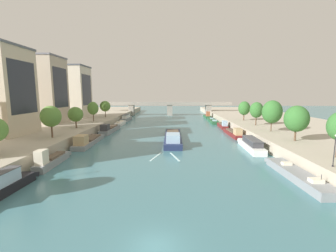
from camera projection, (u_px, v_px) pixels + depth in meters
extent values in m
plane|color=#42757F|center=(155.00, 247.00, 17.86)|extent=(400.00, 400.00, 0.00)
cube|color=#B2A893|center=(48.00, 127.00, 72.79)|extent=(36.00, 170.00, 2.58)
cube|color=#B2A893|center=(290.00, 127.00, 71.38)|extent=(36.00, 170.00, 2.58)
cube|color=#1E284C|center=(173.00, 138.00, 58.01)|extent=(4.03, 21.60, 1.18)
cube|color=#1E284C|center=(173.00, 131.00, 69.02)|extent=(3.83, 1.25, 0.96)
cube|color=#1E284C|center=(173.00, 136.00, 57.92)|extent=(4.12, 21.60, 0.06)
cube|color=#9EBCD6|center=(173.00, 138.00, 50.51)|extent=(3.02, 4.32, 1.80)
cube|color=black|center=(173.00, 135.00, 52.62)|extent=(2.42, 0.03, 0.50)
cube|color=brown|center=(173.00, 133.00, 60.02)|extent=(3.15, 11.23, 0.36)
cylinder|color=#232328|center=(176.00, 139.00, 51.41)|extent=(0.07, 0.07, 1.10)
cube|color=silver|center=(175.00, 157.00, 43.14)|extent=(2.00, 5.87, 0.03)
cube|color=silver|center=(156.00, 157.00, 43.21)|extent=(2.00, 5.87, 0.03)
cube|color=black|center=(31.00, 174.00, 32.00)|extent=(1.80, 1.30, 0.93)
cube|color=gray|center=(52.00, 162.00, 38.09)|extent=(2.07, 9.42, 1.15)
cube|color=gray|center=(66.00, 153.00, 43.05)|extent=(1.75, 1.29, 0.94)
cube|color=gray|center=(52.00, 158.00, 38.00)|extent=(2.11, 9.42, 0.06)
cube|color=beige|center=(41.00, 157.00, 34.68)|extent=(1.41, 1.91, 2.22)
cube|color=black|center=(44.00, 153.00, 35.57)|extent=(1.09, 0.06, 0.62)
cube|color=brown|center=(55.00, 156.00, 38.90)|extent=(1.55, 4.91, 0.36)
cylinder|color=#232328|center=(45.00, 160.00, 35.14)|extent=(0.07, 0.07, 1.10)
cube|color=gray|center=(89.00, 142.00, 54.18)|extent=(3.48, 15.08, 0.93)
cube|color=gray|center=(99.00, 135.00, 61.93)|extent=(2.96, 1.28, 0.83)
cube|color=gray|center=(89.00, 140.00, 54.11)|extent=(3.54, 15.08, 0.06)
cube|color=tan|center=(81.00, 140.00, 48.91)|extent=(2.39, 3.06, 2.01)
cube|color=black|center=(84.00, 137.00, 50.36)|extent=(1.85, 0.08, 0.56)
cube|color=brown|center=(91.00, 138.00, 55.56)|extent=(2.61, 7.86, 0.36)
cylinder|color=#232328|center=(84.00, 141.00, 49.57)|extent=(0.07, 0.07, 1.10)
cube|color=gray|center=(110.00, 130.00, 70.83)|extent=(3.05, 14.20, 1.20)
cube|color=gray|center=(116.00, 126.00, 78.15)|extent=(2.68, 1.30, 0.97)
cube|color=gray|center=(110.00, 128.00, 70.73)|extent=(3.11, 14.20, 0.06)
cube|color=#38383D|center=(105.00, 127.00, 65.85)|extent=(2.15, 2.87, 1.75)
cube|color=black|center=(106.00, 126.00, 67.22)|extent=(1.68, 0.06, 0.49)
cube|color=brown|center=(111.00, 127.00, 72.10)|extent=(2.31, 7.40, 0.36)
cylinder|color=#232328|center=(107.00, 128.00, 66.44)|extent=(0.07, 0.07, 1.10)
cube|color=silver|center=(120.00, 124.00, 85.04)|extent=(2.19, 10.23, 1.22)
cube|color=silver|center=(123.00, 122.00, 90.43)|extent=(2.07, 1.25, 0.98)
cube|color=silver|center=(120.00, 122.00, 84.94)|extent=(2.23, 10.23, 0.06)
cube|color=beige|center=(121.00, 121.00, 87.14)|extent=(1.09, 0.90, 0.40)
cube|color=beige|center=(118.00, 122.00, 82.07)|extent=(1.20, 1.10, 0.48)
cylinder|color=#232328|center=(119.00, 122.00, 81.82)|extent=(0.07, 0.07, 1.10)
cube|color=gray|center=(127.00, 119.00, 99.79)|extent=(2.86, 11.35, 1.25)
cube|color=gray|center=(130.00, 117.00, 105.68)|extent=(2.34, 1.35, 0.99)
cube|color=gray|center=(126.00, 118.00, 99.70)|extent=(2.91, 11.35, 0.06)
cube|color=white|center=(126.00, 116.00, 99.04)|extent=(2.26, 7.28, 1.41)
cube|color=#4C4C51|center=(126.00, 114.00, 98.93)|extent=(2.42, 7.50, 0.08)
cylinder|color=#232328|center=(125.00, 117.00, 96.26)|extent=(0.07, 0.07, 1.10)
cube|color=gray|center=(298.00, 176.00, 31.83)|extent=(3.10, 13.88, 1.08)
cube|color=gray|center=(273.00, 160.00, 38.99)|extent=(2.62, 1.30, 0.90)
cube|color=gray|center=(298.00, 172.00, 31.74)|extent=(3.16, 13.88, 0.06)
cube|color=beige|center=(287.00, 163.00, 34.72)|extent=(1.38, 0.94, 0.40)
cube|color=beige|center=(316.00, 180.00, 27.88)|extent=(1.53, 1.14, 0.48)
cylinder|color=#232328|center=(321.00, 179.00, 27.57)|extent=(0.07, 0.07, 1.10)
cube|color=silver|center=(251.00, 147.00, 48.69)|extent=(3.00, 12.09, 1.24)
cube|color=silver|center=(243.00, 140.00, 54.94)|extent=(2.47, 1.35, 0.99)
cube|color=silver|center=(251.00, 144.00, 48.59)|extent=(3.06, 12.09, 0.06)
cube|color=#38383D|center=(252.00, 141.00, 47.91)|extent=(2.38, 7.75, 1.17)
cube|color=#4C4C51|center=(252.00, 139.00, 47.82)|extent=(2.54, 7.99, 0.08)
cylinder|color=#232328|center=(259.00, 145.00, 44.93)|extent=(0.07, 0.07, 1.10)
cube|color=maroon|center=(233.00, 134.00, 64.60)|extent=(2.57, 12.90, 0.98)
cube|color=maroon|center=(227.00, 130.00, 71.30)|extent=(2.26, 1.25, 0.85)
cube|color=maroon|center=(233.00, 132.00, 64.52)|extent=(2.62, 12.90, 0.06)
cube|color=tan|center=(238.00, 132.00, 60.07)|extent=(1.81, 2.60, 1.72)
cube|color=black|center=(236.00, 130.00, 61.31)|extent=(1.41, 0.05, 0.48)
cube|color=brown|center=(232.00, 131.00, 65.77)|extent=(1.95, 6.72, 0.36)
cylinder|color=#232328|center=(238.00, 132.00, 60.62)|extent=(0.07, 0.07, 1.10)
cube|color=maroon|center=(222.00, 126.00, 79.44)|extent=(2.42, 10.98, 1.08)
cube|color=maroon|center=(220.00, 124.00, 85.16)|extent=(1.96, 1.30, 0.90)
cube|color=maroon|center=(223.00, 124.00, 79.35)|extent=(2.46, 10.98, 0.06)
cube|color=#9EBCD6|center=(225.00, 123.00, 75.56)|extent=(1.59, 2.24, 1.76)
cube|color=black|center=(224.00, 122.00, 76.61)|extent=(1.21, 0.08, 0.49)
cube|color=brown|center=(222.00, 123.00, 80.40)|extent=(1.78, 5.73, 0.36)
cylinder|color=#232328|center=(225.00, 124.00, 76.02)|extent=(0.07, 0.07, 1.10)
cube|color=#235633|center=(213.00, 121.00, 94.23)|extent=(3.25, 16.01, 0.99)
cube|color=#235633|center=(210.00, 119.00, 102.43)|extent=(2.65, 1.30, 0.86)
cube|color=#235633|center=(213.00, 120.00, 94.15)|extent=(3.30, 16.01, 0.06)
cube|color=#9EBCD6|center=(212.00, 118.00, 97.58)|extent=(1.40, 0.94, 0.40)
cube|color=#9EBCD6|center=(215.00, 120.00, 89.70)|extent=(1.55, 1.15, 0.48)
cylinder|color=#232328|center=(216.00, 120.00, 89.32)|extent=(0.07, 0.07, 1.10)
cube|color=#235633|center=(207.00, 117.00, 110.94)|extent=(2.16, 10.09, 1.10)
cube|color=#235633|center=(205.00, 115.00, 116.26)|extent=(2.04, 1.24, 0.92)
cube|color=#235633|center=(207.00, 115.00, 110.86)|extent=(2.20, 10.09, 0.06)
cube|color=#9E5133|center=(208.00, 114.00, 107.30)|extent=(1.61, 2.02, 2.19)
cube|color=black|center=(208.00, 113.00, 108.27)|extent=(1.29, 0.03, 0.61)
cube|color=brown|center=(207.00, 115.00, 111.83)|extent=(1.68, 5.25, 0.36)
cylinder|color=#232328|center=(209.00, 115.00, 107.78)|extent=(0.07, 0.07, 1.10)
cylinder|color=brown|center=(52.00, 130.00, 48.48)|extent=(0.35, 0.35, 3.33)
ellipsoid|color=#568438|center=(51.00, 116.00, 48.06)|extent=(4.21, 4.21, 4.50)
cylinder|color=brown|center=(76.00, 123.00, 61.96)|extent=(0.37, 0.37, 2.61)
ellipsoid|color=#568438|center=(76.00, 114.00, 61.61)|extent=(4.00, 4.00, 4.04)
cylinder|color=brown|center=(93.00, 117.00, 75.57)|extent=(0.29, 0.29, 3.27)
ellipsoid|color=#568438|center=(93.00, 108.00, 75.16)|extent=(3.59, 3.59, 4.29)
cylinder|color=brown|center=(105.00, 113.00, 89.00)|extent=(0.27, 0.27, 3.20)
ellipsoid|color=#568438|center=(105.00, 106.00, 88.60)|extent=(4.06, 4.06, 4.16)
cylinder|color=brown|center=(295.00, 133.00, 45.02)|extent=(0.38, 0.38, 3.02)
ellipsoid|color=#336B2D|center=(296.00, 119.00, 44.60)|extent=(4.61, 4.61, 5.20)
cylinder|color=brown|center=(271.00, 125.00, 56.22)|extent=(0.25, 0.25, 3.32)
ellipsoid|color=#336B2D|center=(272.00, 112.00, 55.76)|extent=(4.77, 4.77, 5.67)
cylinder|color=brown|center=(256.00, 120.00, 67.04)|extent=(0.33, 0.33, 3.26)
ellipsoid|color=#336B2D|center=(256.00, 110.00, 66.62)|extent=(3.83, 3.83, 4.64)
cylinder|color=brown|center=(244.00, 116.00, 78.96)|extent=(0.36, 0.36, 2.94)
ellipsoid|color=#336B2D|center=(244.00, 108.00, 78.56)|extent=(3.99, 3.99, 4.76)
cylinder|color=black|center=(334.00, 152.00, 29.10)|extent=(0.11, 0.11, 3.97)
sphere|color=#EAE5C6|center=(336.00, 136.00, 28.79)|extent=(0.28, 0.28, 0.28)
cylinder|color=black|center=(333.00, 166.00, 29.37)|extent=(0.22, 0.22, 0.20)
cube|color=#232833|center=(23.00, 88.00, 50.59)|extent=(0.04, 9.16, 11.67)
cube|color=#B2A38E|center=(44.00, 91.00, 70.16)|extent=(10.69, 10.80, 20.19)
cube|color=slate|center=(41.00, 57.00, 68.67)|extent=(11.01, 11.13, 0.50)
cube|color=#232833|center=(61.00, 88.00, 69.92)|extent=(0.04, 8.64, 12.11)
cube|color=beige|center=(70.00, 92.00, 88.10)|extent=(13.24, 11.41, 19.39)
cube|color=#4C515B|center=(69.00, 66.00, 86.66)|extent=(13.63, 11.76, 0.50)
cube|color=#232833|center=(87.00, 90.00, 87.84)|extent=(0.04, 9.13, 11.63)
cube|color=gray|center=(170.00, 104.00, 121.37)|extent=(65.40, 4.40, 0.60)
cube|color=gray|center=(170.00, 103.00, 119.29)|extent=(65.40, 0.30, 0.90)
cube|color=gray|center=(170.00, 103.00, 123.24)|extent=(65.40, 0.30, 0.90)
cube|color=gray|center=(132.00, 110.00, 122.21)|extent=(2.80, 3.60, 5.77)
cube|color=gray|center=(170.00, 110.00, 121.83)|extent=(2.80, 3.60, 5.77)
cube|color=gray|center=(208.00, 110.00, 121.46)|extent=(2.80, 3.60, 5.77)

